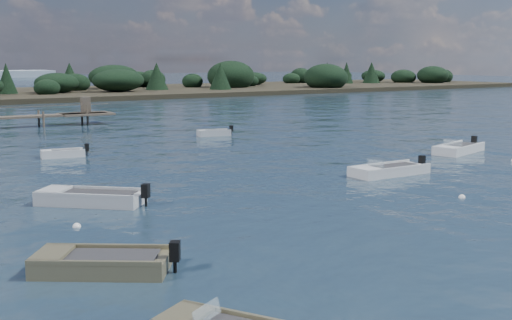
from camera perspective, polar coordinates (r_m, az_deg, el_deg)
ground at (r=76.68m, az=-20.52°, el=3.61°), size 400.00×400.00×0.00m
dinghy_mid_white_b at (r=46.33m, az=17.56°, el=0.82°), size 5.14×2.96×1.25m
tender_far_white at (r=44.00m, az=-16.78°, el=0.43°), size 3.12×1.50×1.05m
tender_far_grey_b at (r=54.10m, az=-3.76°, el=2.32°), size 3.14×1.60×1.05m
dinghy_mid_white_a at (r=36.51m, az=11.74°, el=-1.05°), size 5.03×1.82×1.17m
dinghy_mid_grey at (r=29.46m, az=-14.47°, el=-3.49°), size 4.59×4.44×1.27m
dinghy_extra_a at (r=20.19m, az=-13.54°, el=-9.20°), size 4.30×3.77×1.24m
buoy_b at (r=31.34m, az=17.83°, el=-3.22°), size 0.32×0.32×0.32m
buoy_c at (r=25.68m, az=-15.65°, el=-5.76°), size 0.32×0.32×0.32m
far_headland at (r=121.98m, az=-13.22°, el=6.63°), size 190.00×40.00×5.80m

